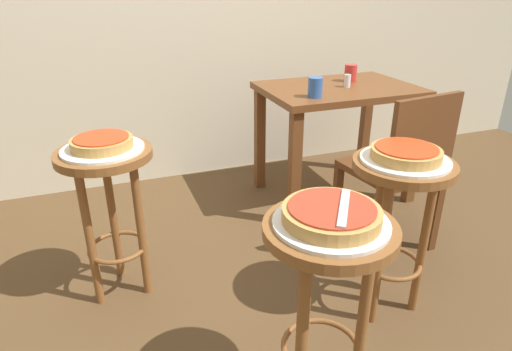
{
  "coord_description": "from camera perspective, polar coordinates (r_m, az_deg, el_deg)",
  "views": [
    {
      "loc": [
        -0.6,
        -1.37,
        1.33
      ],
      "look_at": [
        -0.05,
        0.1,
        0.62
      ],
      "focal_mm": 30.96,
      "sensor_mm": 36.0,
      "label": 1
    }
  ],
  "objects": [
    {
      "name": "serving_plate_middle",
      "position": [
        1.77,
        18.69,
        1.92
      ],
      "size": [
        0.34,
        0.34,
        0.01
      ],
      "primitive_type": "cylinder",
      "color": "white",
      "rests_on": "stool_middle"
    },
    {
      "name": "pizza_leftside",
      "position": [
        1.88,
        -19.3,
        4.05
      ],
      "size": [
        0.24,
        0.24,
        0.05
      ],
      "color": "tan",
      "rests_on": "serving_plate_leftside"
    },
    {
      "name": "stool_middle",
      "position": [
        1.84,
        17.94,
        -3.39
      ],
      "size": [
        0.39,
        0.39,
        0.69
      ],
      "color": "brown",
      "rests_on": "ground_plane"
    },
    {
      "name": "condiment_shaker",
      "position": [
        2.76,
        11.71,
        11.89
      ],
      "size": [
        0.04,
        0.04,
        0.08
      ],
      "primitive_type": "cylinder",
      "color": "white",
      "rests_on": "dining_table"
    },
    {
      "name": "serving_plate_foreground",
      "position": [
        1.27,
        9.65,
        -6.05
      ],
      "size": [
        0.33,
        0.33,
        0.01
      ],
      "primitive_type": "cylinder",
      "color": "silver",
      "rests_on": "stool_foreground"
    },
    {
      "name": "serving_plate_leftside",
      "position": [
        1.88,
        -19.18,
        3.24
      ],
      "size": [
        0.33,
        0.33,
        0.01
      ],
      "primitive_type": "cylinder",
      "color": "white",
      "rests_on": "stool_leftside"
    },
    {
      "name": "pizza_middle",
      "position": [
        1.76,
        18.81,
        2.78
      ],
      "size": [
        0.26,
        0.26,
        0.05
      ],
      "color": "tan",
      "rests_on": "serving_plate_middle"
    },
    {
      "name": "stool_leftside",
      "position": [
        1.95,
        -18.45,
        -1.79
      ],
      "size": [
        0.39,
        0.39,
        0.69
      ],
      "color": "brown",
      "rests_on": "ground_plane"
    },
    {
      "name": "pizza_foreground",
      "position": [
        1.25,
        9.74,
        -4.93
      ],
      "size": [
        0.28,
        0.28,
        0.05
      ],
      "color": "tan",
      "rests_on": "serving_plate_foreground"
    },
    {
      "name": "stool_foreground",
      "position": [
        1.37,
        9.1,
        -12.73
      ],
      "size": [
        0.39,
        0.39,
        0.69
      ],
      "color": "brown",
      "rests_on": "ground_plane"
    },
    {
      "name": "pizza_server_knife",
      "position": [
        1.24,
        11.48,
        -4.02
      ],
      "size": [
        0.14,
        0.19,
        0.01
      ],
      "primitive_type": "cube",
      "rotation": [
        0.0,
        0.0,
        0.97
      ],
      "color": "silver",
      "rests_on": "pizza_foreground"
    },
    {
      "name": "dining_table",
      "position": [
        2.81,
        10.48,
        8.77
      ],
      "size": [
        0.92,
        0.64,
        0.72
      ],
      "color": "brown",
      "rests_on": "ground_plane"
    },
    {
      "name": "ground_plane",
      "position": [
        2.0,
        2.44,
        -17.35
      ],
      "size": [
        6.0,
        6.0,
        0.0
      ],
      "primitive_type": "plane",
      "color": "brown"
    },
    {
      "name": "cup_near_edge",
      "position": [
        2.48,
        7.67,
        11.22
      ],
      "size": [
        0.08,
        0.08,
        0.11
      ],
      "primitive_type": "cylinder",
      "color": "#3360B2",
      "rests_on": "dining_table"
    },
    {
      "name": "cup_far_edge",
      "position": [
        2.92,
        12.12,
        12.82
      ],
      "size": [
        0.08,
        0.08,
        0.11
      ],
      "primitive_type": "cylinder",
      "color": "red",
      "rests_on": "dining_table"
    },
    {
      "name": "wooden_chair",
      "position": [
        2.3,
        18.16,
        1.04
      ],
      "size": [
        0.45,
        0.45,
        0.85
      ],
      "color": "#5B3319",
      "rests_on": "ground_plane"
    }
  ]
}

